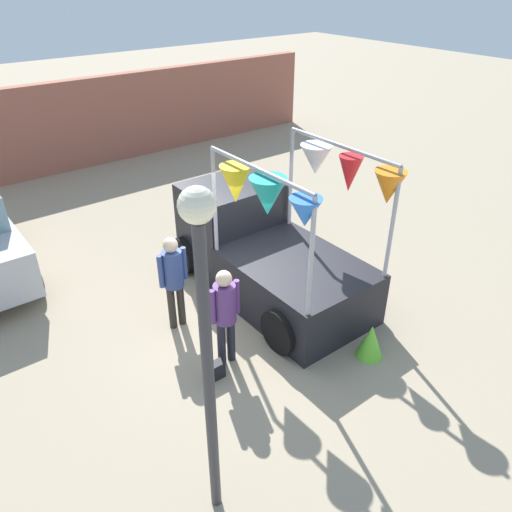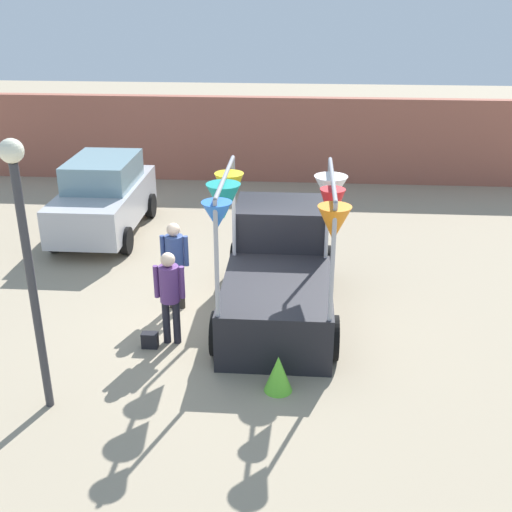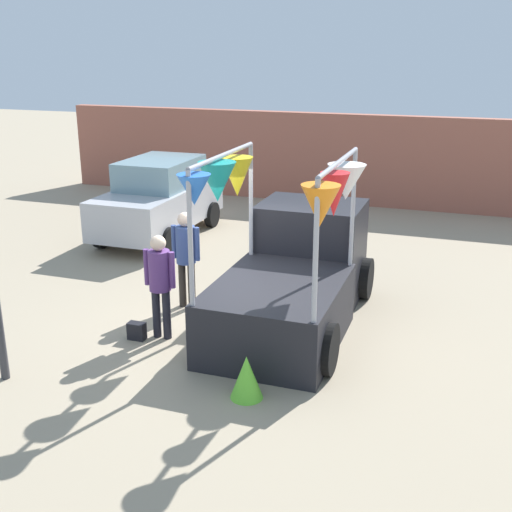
{
  "view_description": "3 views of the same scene",
  "coord_description": "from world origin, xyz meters",
  "px_view_note": "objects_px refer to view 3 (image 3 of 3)",
  "views": [
    {
      "loc": [
        -4.26,
        -5.81,
        5.53
      ],
      "look_at": [
        0.06,
        -0.16,
        1.32
      ],
      "focal_mm": 35.0,
      "sensor_mm": 36.0,
      "label": 1
    },
    {
      "loc": [
        1.22,
        -10.32,
        5.84
      ],
      "look_at": [
        0.45,
        0.02,
        1.36
      ],
      "focal_mm": 45.0,
      "sensor_mm": 36.0,
      "label": 2
    },
    {
      "loc": [
        3.53,
        -9.09,
        4.46
      ],
      "look_at": [
        0.46,
        -0.25,
        1.37
      ],
      "focal_mm": 45.0,
      "sensor_mm": 36.0,
      "label": 3
    }
  ],
  "objects_px": {
    "parked_car": "(159,198)",
    "person_vendor": "(186,250)",
    "folded_kite_bundle_lime": "(247,377)",
    "vendor_truck": "(295,270)",
    "person_customer": "(160,277)",
    "handbag": "(137,331)"
  },
  "relations": [
    {
      "from": "person_vendor",
      "to": "vendor_truck",
      "type": "bearing_deg",
      "value": 3.2
    },
    {
      "from": "parked_car",
      "to": "person_vendor",
      "type": "distance_m",
      "value": 4.59
    },
    {
      "from": "person_customer",
      "to": "handbag",
      "type": "distance_m",
      "value": 0.98
    },
    {
      "from": "person_customer",
      "to": "folded_kite_bundle_lime",
      "type": "distance_m",
      "value": 2.42
    },
    {
      "from": "handbag",
      "to": "folded_kite_bundle_lime",
      "type": "bearing_deg",
      "value": -25.93
    },
    {
      "from": "parked_car",
      "to": "person_vendor",
      "type": "height_order",
      "value": "parked_car"
    },
    {
      "from": "vendor_truck",
      "to": "folded_kite_bundle_lime",
      "type": "bearing_deg",
      "value": -87.75
    },
    {
      "from": "handbag",
      "to": "folded_kite_bundle_lime",
      "type": "xyz_separation_m",
      "value": [
        2.25,
        -1.1,
        0.16
      ]
    },
    {
      "from": "parked_car",
      "to": "handbag",
      "type": "height_order",
      "value": "parked_car"
    },
    {
      "from": "person_vendor",
      "to": "person_customer",
      "type": "bearing_deg",
      "value": -83.03
    },
    {
      "from": "person_customer",
      "to": "folded_kite_bundle_lime",
      "type": "bearing_deg",
      "value": -34.23
    },
    {
      "from": "person_customer",
      "to": "handbag",
      "type": "bearing_deg",
      "value": -150.26
    },
    {
      "from": "folded_kite_bundle_lime",
      "to": "vendor_truck",
      "type": "bearing_deg",
      "value": 92.25
    },
    {
      "from": "person_customer",
      "to": "handbag",
      "type": "relative_size",
      "value": 6.07
    },
    {
      "from": "vendor_truck",
      "to": "person_customer",
      "type": "relative_size",
      "value": 2.38
    },
    {
      "from": "vendor_truck",
      "to": "person_vendor",
      "type": "height_order",
      "value": "vendor_truck"
    },
    {
      "from": "parked_car",
      "to": "person_customer",
      "type": "distance_m",
      "value": 5.78
    },
    {
      "from": "person_customer",
      "to": "folded_kite_bundle_lime",
      "type": "xyz_separation_m",
      "value": [
        1.9,
        -1.3,
        -0.73
      ]
    },
    {
      "from": "parked_car",
      "to": "folded_kite_bundle_lime",
      "type": "xyz_separation_m",
      "value": [
        4.57,
        -6.43,
        -0.64
      ]
    },
    {
      "from": "parked_car",
      "to": "person_vendor",
      "type": "bearing_deg",
      "value": -56.87
    },
    {
      "from": "person_customer",
      "to": "person_vendor",
      "type": "relative_size",
      "value": 0.98
    },
    {
      "from": "vendor_truck",
      "to": "person_customer",
      "type": "xyz_separation_m",
      "value": [
        -1.8,
        -1.4,
        0.14
      ]
    }
  ]
}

